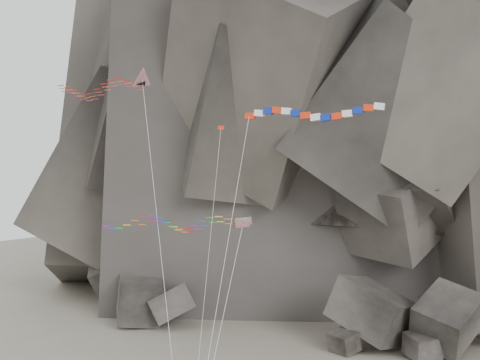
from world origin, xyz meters
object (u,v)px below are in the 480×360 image
at_px(pennant_kite, 212,218).
at_px(parafoil_kite, 167,223).
at_px(banner_kite, 311,115).
at_px(delta_kite, 95,89).

bearing_deg(pennant_kite, parafoil_kite, 170.23).
bearing_deg(banner_kite, delta_kite, 168.19).
relative_size(delta_kite, parafoil_kite, 1.76).
height_order(delta_kite, parafoil_kite, delta_kite).
xyz_separation_m(delta_kite, parafoil_kite, (10.77, -5.15, -11.21)).
bearing_deg(pennant_kite, delta_kite, 150.55).
height_order(delta_kite, pennant_kite, delta_kite).
xyz_separation_m(delta_kite, banner_kite, (20.82, -2.34, -3.48)).
height_order(banner_kite, parafoil_kite, banner_kite).
xyz_separation_m(delta_kite, pennant_kite, (14.49, -5.15, -10.71)).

